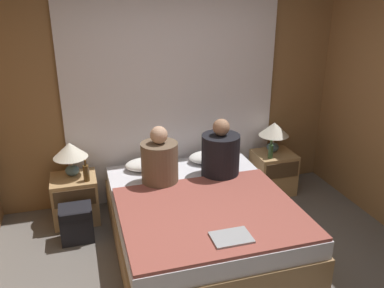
{
  "coord_description": "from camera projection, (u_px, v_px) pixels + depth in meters",
  "views": [
    {
      "loc": [
        -1.06,
        -2.5,
        2.41
      ],
      "look_at": [
        0.0,
        1.1,
        0.93
      ],
      "focal_mm": 38.0,
      "sensor_mm": 36.0,
      "label": 1
    }
  ],
  "objects": [
    {
      "name": "nightstand_right",
      "position": [
        273.0,
        172.0,
        5.0
      ],
      "size": [
        0.47,
        0.44,
        0.51
      ],
      "color": "tan",
      "rests_on": "ground_plane"
    },
    {
      "name": "backpack_on_floor",
      "position": [
        76.0,
        221.0,
        4.04
      ],
      "size": [
        0.32,
        0.27,
        0.37
      ],
      "color": "black",
      "rests_on": "ground_plane"
    },
    {
      "name": "laptop_on_bed",
      "position": [
        231.0,
        237.0,
        3.25
      ],
      "size": [
        0.32,
        0.23,
        0.02
      ],
      "color": "#9EA0A5",
      "rests_on": "blanket_on_bed"
    },
    {
      "name": "person_left_in_bed",
      "position": [
        160.0,
        161.0,
        4.14
      ],
      "size": [
        0.38,
        0.38,
        0.62
      ],
      "color": "brown",
      "rests_on": "bed"
    },
    {
      "name": "nightstand_left",
      "position": [
        76.0,
        199.0,
        4.38
      ],
      "size": [
        0.47,
        0.44,
        0.51
      ],
      "color": "tan",
      "rests_on": "ground_plane"
    },
    {
      "name": "lamp_left",
      "position": [
        70.0,
        152.0,
        4.24
      ],
      "size": [
        0.36,
        0.36,
        0.37
      ],
      "color": "slate",
      "rests_on": "nightstand_left"
    },
    {
      "name": "beer_bottle_on_left_stand",
      "position": [
        86.0,
        173.0,
        4.19
      ],
      "size": [
        0.06,
        0.06,
        0.23
      ],
      "color": "#513819",
      "rests_on": "nightstand_left"
    },
    {
      "name": "lamp_right",
      "position": [
        274.0,
        131.0,
        4.86
      ],
      "size": [
        0.36,
        0.36,
        0.37
      ],
      "color": "slate",
      "rests_on": "nightstand_right"
    },
    {
      "name": "person_right_in_bed",
      "position": [
        220.0,
        154.0,
        4.31
      ],
      "size": [
        0.41,
        0.41,
        0.64
      ],
      "color": "black",
      "rests_on": "bed"
    },
    {
      "name": "curtain_panel",
      "position": [
        173.0,
        101.0,
        4.62
      ],
      "size": [
        2.64,
        0.02,
        2.35
      ],
      "color": "white",
      "rests_on": "ground_plane"
    },
    {
      "name": "beer_bottle_on_right_stand",
      "position": [
        271.0,
        151.0,
        4.74
      ],
      "size": [
        0.06,
        0.06,
        0.22
      ],
      "color": "#2D4C28",
      "rests_on": "nightstand_right"
    },
    {
      "name": "blanket_on_bed",
      "position": [
        211.0,
        212.0,
        3.66
      ],
      "size": [
        1.61,
        1.37,
        0.03
      ],
      "color": "#994C42",
      "rests_on": "bed"
    },
    {
      "name": "pillow_left",
      "position": [
        148.0,
        164.0,
        4.53
      ],
      "size": [
        0.5,
        0.32,
        0.12
      ],
      "color": "white",
      "rests_on": "bed"
    },
    {
      "name": "pillow_right",
      "position": [
        210.0,
        157.0,
        4.72
      ],
      "size": [
        0.5,
        0.32,
        0.12
      ],
      "color": "white",
      "rests_on": "bed"
    },
    {
      "name": "bed",
      "position": [
        201.0,
        220.0,
        4.02
      ],
      "size": [
        1.67,
        2.01,
        0.48
      ],
      "color": "#99754C",
      "rests_on": "ground_plane"
    },
    {
      "name": "wall_back",
      "position": [
        172.0,
        93.0,
        4.65
      ],
      "size": [
        4.07,
        0.06,
        2.5
      ],
      "color": "olive",
      "rests_on": "ground_plane"
    }
  ]
}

